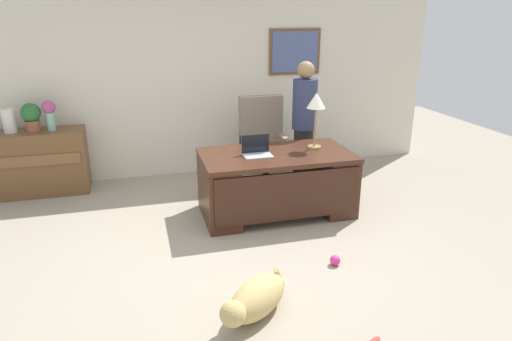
% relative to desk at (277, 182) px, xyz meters
% --- Properties ---
extents(ground_plane, '(12.00, 12.00, 0.00)m').
position_rel_desk_xyz_m(ground_plane, '(-0.59, -0.82, -0.40)').
color(ground_plane, '#9E937F').
extents(back_wall, '(7.00, 0.16, 2.70)m').
position_rel_desk_xyz_m(back_wall, '(-0.57, 1.78, 0.95)').
color(back_wall, beige).
rests_on(back_wall, ground_plane).
extents(desk, '(1.73, 0.94, 0.74)m').
position_rel_desk_xyz_m(desk, '(0.00, 0.00, 0.00)').
color(desk, '#422316').
rests_on(desk, ground_plane).
extents(credenza, '(1.35, 0.50, 0.84)m').
position_rel_desk_xyz_m(credenza, '(-2.87, 1.43, 0.02)').
color(credenza, brown).
rests_on(credenza, ground_plane).
extents(armchair, '(0.60, 0.59, 1.20)m').
position_rel_desk_xyz_m(armchair, '(0.13, 1.01, 0.12)').
color(armchair, gray).
rests_on(armchair, ground_plane).
extents(person_standing, '(0.32, 0.32, 1.68)m').
position_rel_desk_xyz_m(person_standing, '(0.62, 0.78, 0.47)').
color(person_standing, '#262323').
rests_on(person_standing, ground_plane).
extents(dog_lying, '(0.68, 0.64, 0.30)m').
position_rel_desk_xyz_m(dog_lying, '(-0.75, -1.82, -0.25)').
color(dog_lying, tan).
rests_on(dog_lying, ground_plane).
extents(laptop, '(0.32, 0.22, 0.22)m').
position_rel_desk_xyz_m(laptop, '(-0.24, 0.02, 0.39)').
color(laptop, '#B2B5BA').
rests_on(laptop, desk).
extents(desk_lamp, '(0.22, 0.22, 0.66)m').
position_rel_desk_xyz_m(desk_lamp, '(0.50, 0.12, 0.86)').
color(desk_lamp, '#9E8447').
rests_on(desk_lamp, desk).
extents(vase_with_flowers, '(0.17, 0.17, 0.38)m').
position_rel_desk_xyz_m(vase_with_flowers, '(-2.58, 1.43, 0.67)').
color(vase_with_flowers, '#82C9A5').
rests_on(vase_with_flowers, credenza).
extents(vase_empty, '(0.16, 0.16, 0.30)m').
position_rel_desk_xyz_m(vase_empty, '(-3.06, 1.43, 0.59)').
color(vase_empty, silver).
rests_on(vase_empty, credenza).
extents(potted_plant, '(0.24, 0.24, 0.36)m').
position_rel_desk_xyz_m(potted_plant, '(-2.80, 1.43, 0.63)').
color(potted_plant, brown).
rests_on(potted_plant, credenza).
extents(dog_toy_ball, '(0.10, 0.10, 0.10)m').
position_rel_desk_xyz_m(dog_toy_ball, '(0.18, -1.27, -0.35)').
color(dog_toy_ball, '#D8338C').
rests_on(dog_toy_ball, ground_plane).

